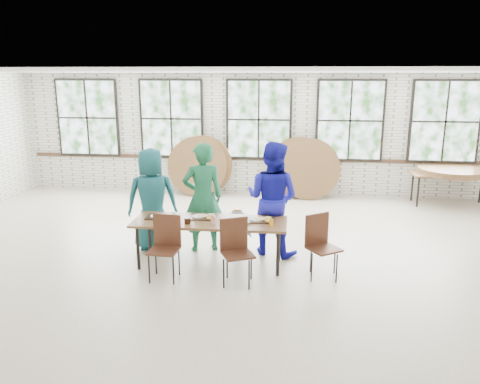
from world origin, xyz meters
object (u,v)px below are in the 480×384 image
Objects in this scene: chair_near_right at (236,245)px; storage_table at (451,176)px; dining_table at (210,224)px; chair_near_left at (166,241)px.

chair_near_right is 6.45m from storage_table.
dining_table is at bearing 106.35° from chair_near_right.
chair_near_right reaches higher than dining_table.
chair_near_right is 0.52× the size of storage_table.
storage_table is at bearing 40.04° from dining_table.
chair_near_left is 1.05m from chair_near_right.
chair_near_left is 1.00× the size of chair_near_right.
chair_near_left is 7.19m from storage_table.
chair_near_right is (1.05, -0.04, 0.00)m from chair_near_left.
chair_near_right is at bearing -135.17° from storage_table.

